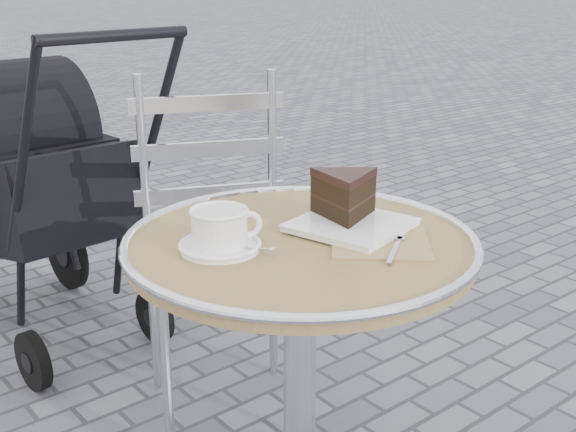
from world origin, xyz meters
TOP-DOWN VIEW (x-y plane):
  - cafe_table at (0.00, 0.00)m, footprint 0.72×0.72m
  - cappuccino_set at (-0.16, 0.05)m, footprint 0.16×0.17m
  - cake_plate_set at (0.13, -0.00)m, footprint 0.27×0.36m
  - bistro_chair at (0.19, 0.59)m, footprint 0.58×0.58m
  - baby_stroller at (-0.05, 1.39)m, footprint 0.56×1.09m

SIDE VIEW (x-z plane):
  - baby_stroller at x=-0.05m, z-range -0.06..1.04m
  - cafe_table at x=0.00m, z-range 0.20..0.94m
  - bistro_chair at x=0.19m, z-range 0.12..1.10m
  - cappuccino_set at x=-0.16m, z-range 0.73..0.81m
  - cake_plate_set at x=0.13m, z-range 0.73..0.84m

